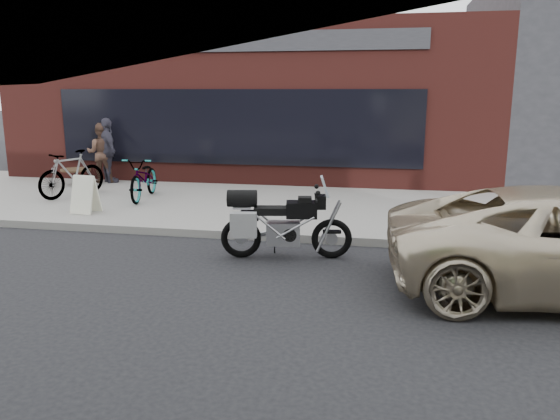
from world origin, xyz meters
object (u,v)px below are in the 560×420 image
sandwich_sign (85,194)px  cafe_patron_right (108,150)px  cafe_patron_left (101,153)px  motorcycle (277,223)px  cafe_table (76,170)px  bicycle_front (144,178)px  bicycle_rear (72,174)px

sandwich_sign → cafe_patron_right: (-1.41, 3.66, 0.50)m
cafe_patron_left → cafe_patron_right: 0.21m
sandwich_sign → cafe_patron_right: size_ratio=0.44×
motorcycle → cafe_table: 8.20m
bicycle_front → sandwich_sign: bicycle_front is taller
cafe_patron_left → sandwich_sign: bearing=98.6°
bicycle_rear → cafe_patron_right: (-0.14, 2.07, 0.34)m
cafe_table → cafe_patron_left: size_ratio=0.48×
bicycle_rear → cafe_table: size_ratio=2.36×
bicycle_rear → cafe_table: (-0.80, 1.47, -0.14)m
cafe_table → cafe_patron_right: cafe_patron_right is taller
cafe_table → cafe_patron_left: 0.86m
cafe_patron_left → cafe_patron_right: bearing=164.8°
sandwich_sign → cafe_patron_right: cafe_patron_right is taller
bicycle_rear → sandwich_sign: size_ratio=2.33×
bicycle_rear → cafe_patron_left: cafe_patron_left is taller
bicycle_rear → cafe_patron_right: cafe_patron_right is taller
bicycle_front → cafe_table: bearing=143.6°
bicycle_front → cafe_table: bicycle_front is taller
bicycle_front → sandwich_sign: bearing=-117.4°
cafe_table → bicycle_front: bearing=-28.2°
cafe_table → sandwich_sign: bearing=-55.9°
cafe_table → cafe_patron_left: (0.45, 0.60, 0.41)m
cafe_patron_right → bicycle_front: bearing=179.0°
sandwich_sign → cafe_table: 3.69m
bicycle_front → sandwich_sign: size_ratio=2.40×
bicycle_rear → sandwich_sign: (1.27, -1.59, -0.16)m
sandwich_sign → bicycle_front: bearing=77.0°
sandwich_sign → cafe_patron_left: cafe_patron_left is taller
cafe_table → bicycle_rear: bearing=-61.4°
sandwich_sign → cafe_table: bearing=130.3°
motorcycle → bicycle_front: motorcycle is taller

